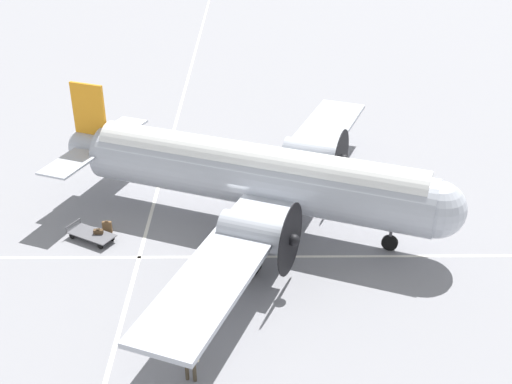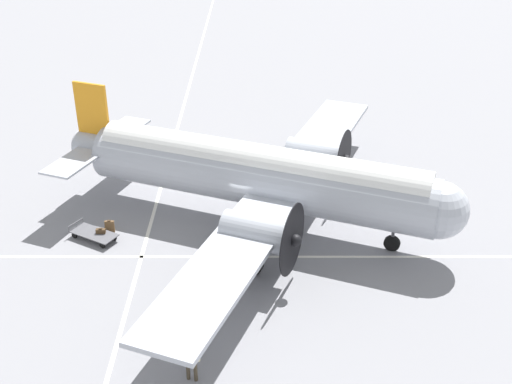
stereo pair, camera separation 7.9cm
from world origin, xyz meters
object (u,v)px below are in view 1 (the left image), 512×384
object	(u,v)px
crew_foreground	(190,353)
baggage_cart	(91,234)
suitcase_near_door	(107,227)
suitcase_upright_spare	(99,235)
airliner_main	(265,176)

from	to	relation	value
crew_foreground	baggage_cart	distance (m)	9.94
suitcase_near_door	suitcase_upright_spare	distance (m)	0.66
suitcase_upright_spare	airliner_main	bearing A→B (deg)	9.54
crew_foreground	suitcase_upright_spare	distance (m)	9.75
suitcase_near_door	suitcase_upright_spare	xyz separation A→B (m)	(-0.26, -0.60, -0.02)
airliner_main	suitcase_upright_spare	bearing A→B (deg)	-148.94
airliner_main	suitcase_upright_spare	size ratio (longest dim) A/B	39.26
airliner_main	crew_foreground	distance (m)	10.13
baggage_cart	airliner_main	bearing A→B (deg)	38.87
airliner_main	baggage_cart	bearing A→B (deg)	-149.49
suitcase_near_door	baggage_cart	world-z (taller)	suitcase_near_door
airliner_main	suitcase_near_door	xyz separation A→B (m)	(-7.04, -0.62, -2.20)
airliner_main	suitcase_upright_spare	world-z (taller)	airliner_main
airliner_main	suitcase_upright_spare	xyz separation A→B (m)	(-7.30, -1.23, -2.22)
suitcase_upright_spare	crew_foreground	bearing A→B (deg)	-60.76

